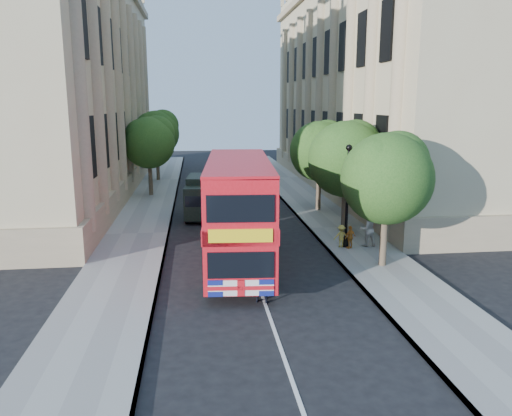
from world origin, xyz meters
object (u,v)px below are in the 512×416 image
object	(u,v)px
double_decker_bus	(239,209)
box_van	(202,198)
police_constable	(262,277)
lamp_post	(347,200)
woman_pedestrian	(367,229)

from	to	relation	value
double_decker_bus	box_van	bearing A→B (deg)	102.99
box_van	police_constable	xyz separation A→B (m)	(1.96, -14.24, -0.30)
lamp_post	double_decker_bus	size ratio (longest dim) A/B	0.50
double_decker_bus	woman_pedestrian	xyz separation A→B (m)	(6.67, 1.77, -1.58)
box_van	double_decker_bus	bearing A→B (deg)	-75.65
lamp_post	police_constable	xyz separation A→B (m)	(-5.11, -6.31, -1.52)
lamp_post	woman_pedestrian	bearing A→B (deg)	-0.82
woman_pedestrian	double_decker_bus	bearing A→B (deg)	8.07
box_van	woman_pedestrian	size ratio (longest dim) A/B	2.64
double_decker_bus	box_van	xyz separation A→B (m)	(-1.51, 9.72, -1.32)
police_constable	lamp_post	bearing A→B (deg)	-107.53
lamp_post	double_decker_bus	world-z (taller)	lamp_post
box_van	police_constable	bearing A→B (deg)	-76.66
lamp_post	box_van	world-z (taller)	lamp_post
double_decker_bus	police_constable	bearing A→B (deg)	-80.21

